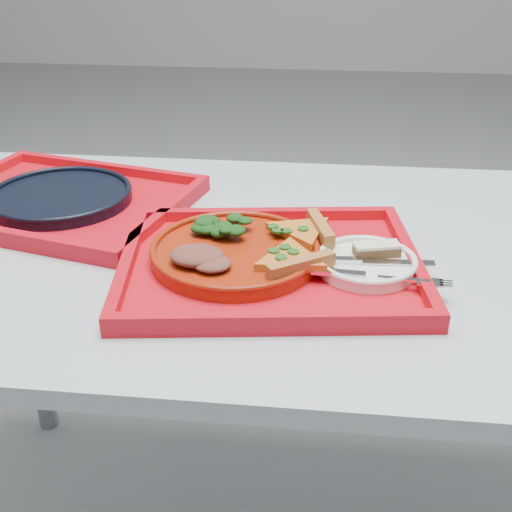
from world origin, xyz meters
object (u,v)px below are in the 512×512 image
object	(u,v)px
tray_far	(62,205)
dessert_bar	(377,249)
navy_plate	(61,198)
tray_main	(270,267)
dinner_plate	(235,254)

from	to	relation	value
tray_far	dessert_bar	world-z (taller)	dessert_bar
navy_plate	dessert_bar	distance (m)	0.60
tray_main	tray_far	size ratio (longest dim) A/B	1.00
tray_main	tray_far	bearing A→B (deg)	146.59
tray_far	dinner_plate	bearing A→B (deg)	-14.48
tray_main	dinner_plate	distance (m)	0.06
tray_far	navy_plate	bearing A→B (deg)	103.78
tray_far	dinner_plate	size ratio (longest dim) A/B	1.73
dinner_plate	dessert_bar	bearing A→B (deg)	2.77
tray_far	tray_main	bearing A→B (deg)	-12.31
dessert_bar	dinner_plate	bearing A→B (deg)	168.94
dinner_plate	navy_plate	xyz separation A→B (m)	(-0.35, 0.19, -0.00)
tray_far	dessert_bar	size ratio (longest dim) A/B	6.12
tray_far	dessert_bar	distance (m)	0.60
dessert_bar	tray_main	bearing A→B (deg)	173.43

